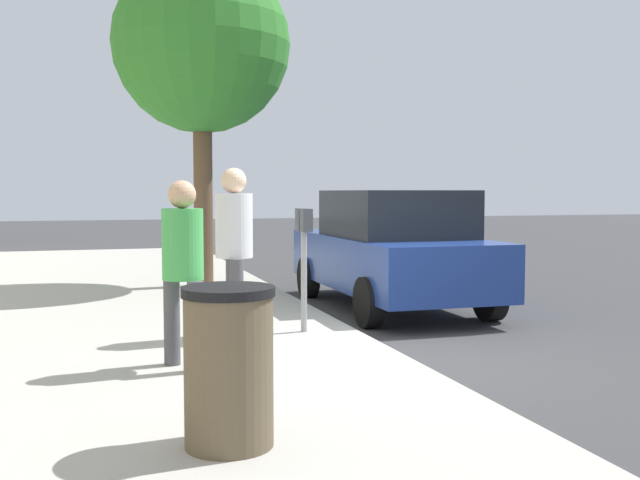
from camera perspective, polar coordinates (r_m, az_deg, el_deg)
ground_plane at (r=7.87m, az=4.90°, el=-9.08°), size 80.00×80.00×0.00m
sidewalk_slab at (r=7.31m, az=-17.81°, el=-9.66°), size 28.00×6.00×0.15m
parking_meter at (r=8.31m, az=-1.26°, el=-0.25°), size 0.36×0.12×1.41m
pedestrian_at_meter at (r=8.01m, az=-6.70°, el=0.26°), size 0.55×0.40×1.86m
pedestrian_bystander at (r=6.70m, az=-10.63°, el=-1.48°), size 0.48×0.37×1.70m
parked_sedan_near at (r=10.99m, az=5.59°, el=-0.70°), size 4.41×1.99×1.77m
street_tree at (r=12.81m, az=-9.20°, el=14.70°), size 2.96×2.96×5.55m
trash_bin at (r=4.69m, az=-7.12°, el=-9.72°), size 0.59×0.59×1.01m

